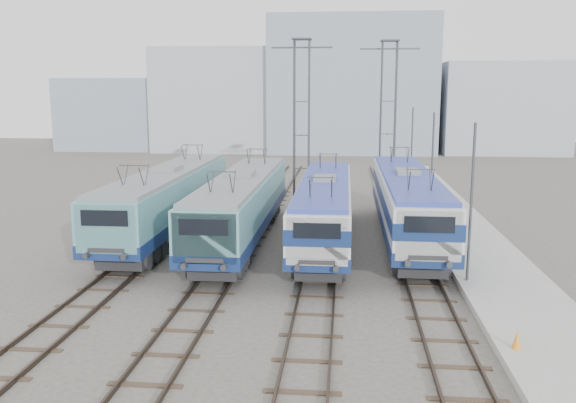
# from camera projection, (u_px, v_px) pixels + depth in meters

# --- Properties ---
(ground) EXTENTS (160.00, 160.00, 0.00)m
(ground) POSITION_uv_depth(u_px,v_px,m) (262.00, 296.00, 24.97)
(ground) COLOR #514C47
(platform) EXTENTS (4.00, 70.00, 0.30)m
(platform) POSITION_uv_depth(u_px,v_px,m) (476.00, 249.00, 31.82)
(platform) COLOR #9E9E99
(platform) RESTS_ON ground
(locomotive_far_left) EXTENTS (2.97, 18.78, 3.54)m
(locomotive_far_left) POSITION_uv_depth(u_px,v_px,m) (168.00, 197.00, 34.74)
(locomotive_far_left) COLOR navy
(locomotive_far_left) RESTS_ON ground
(locomotive_center_left) EXTENTS (2.91, 18.38, 3.46)m
(locomotive_center_left) POSITION_uv_depth(u_px,v_px,m) (242.00, 203.00, 33.12)
(locomotive_center_left) COLOR navy
(locomotive_center_left) RESTS_ON ground
(locomotive_center_right) EXTENTS (2.76, 17.45, 3.28)m
(locomotive_center_right) POSITION_uv_depth(u_px,v_px,m) (325.00, 205.00, 32.69)
(locomotive_center_right) COLOR navy
(locomotive_center_right) RESTS_ON ground
(locomotive_far_right) EXTENTS (2.94, 18.62, 3.50)m
(locomotive_far_right) POSITION_uv_depth(u_px,v_px,m) (407.00, 200.00, 33.59)
(locomotive_far_right) COLOR navy
(locomotive_far_right) RESTS_ON ground
(catenary_tower_west) EXTENTS (4.50, 1.20, 12.00)m
(catenary_tower_west) POSITION_uv_depth(u_px,v_px,m) (302.00, 113.00, 45.33)
(catenary_tower_west) COLOR #3F4247
(catenary_tower_west) RESTS_ON ground
(catenary_tower_east) EXTENTS (4.50, 1.20, 12.00)m
(catenary_tower_east) POSITION_uv_depth(u_px,v_px,m) (388.00, 113.00, 46.68)
(catenary_tower_east) COLOR #3F4247
(catenary_tower_east) RESTS_ON ground
(mast_front) EXTENTS (0.12, 0.12, 7.00)m
(mast_front) POSITION_uv_depth(u_px,v_px,m) (471.00, 207.00, 25.49)
(mast_front) COLOR #3F4247
(mast_front) RESTS_ON ground
(mast_mid) EXTENTS (0.12, 0.12, 7.00)m
(mast_mid) POSITION_uv_depth(u_px,v_px,m) (432.00, 170.00, 37.25)
(mast_mid) COLOR #3F4247
(mast_mid) RESTS_ON ground
(mast_rear) EXTENTS (0.12, 0.12, 7.00)m
(mast_rear) POSITION_uv_depth(u_px,v_px,m) (412.00, 151.00, 49.00)
(mast_rear) COLOR #3F4247
(mast_rear) RESTS_ON ground
(safety_cone) EXTENTS (0.30, 0.30, 0.58)m
(safety_cone) POSITION_uv_depth(u_px,v_px,m) (517.00, 340.00, 19.08)
(safety_cone) COLOR orange
(safety_cone) RESTS_ON platform
(building_west) EXTENTS (18.00, 12.00, 14.00)m
(building_west) POSITION_uv_depth(u_px,v_px,m) (223.00, 100.00, 85.75)
(building_west) COLOR #9EA4B1
(building_west) RESTS_ON ground
(building_center) EXTENTS (22.00, 14.00, 18.00)m
(building_center) POSITION_uv_depth(u_px,v_px,m) (352.00, 86.00, 83.71)
(building_center) COLOR #8692A2
(building_center) RESTS_ON ground
(building_east) EXTENTS (16.00, 12.00, 12.00)m
(building_east) POSITION_uv_depth(u_px,v_px,m) (500.00, 108.00, 82.37)
(building_east) COLOR #9EA4B1
(building_east) RESTS_ON ground
(building_far_west) EXTENTS (14.00, 10.00, 10.00)m
(building_far_west) POSITION_uv_depth(u_px,v_px,m) (114.00, 114.00, 87.61)
(building_far_west) COLOR #8692A2
(building_far_west) RESTS_ON ground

